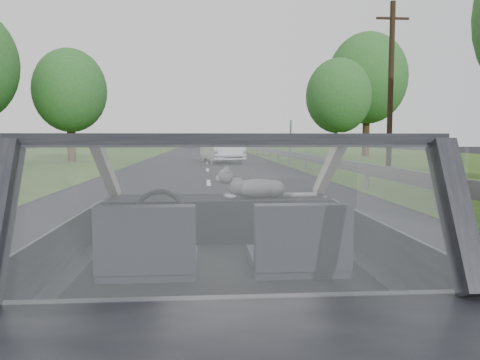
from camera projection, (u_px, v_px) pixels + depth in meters
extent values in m
cube|color=black|center=(222.00, 256.00, 2.79)|extent=(1.80, 4.00, 1.45)
cube|color=black|center=(219.00, 218.00, 3.40)|extent=(1.58, 0.45, 0.30)
cube|color=black|center=(148.00, 242.00, 2.46)|extent=(0.50, 0.72, 0.42)
cube|color=black|center=(299.00, 240.00, 2.51)|extent=(0.50, 0.72, 0.42)
torus|color=black|center=(160.00, 215.00, 3.07)|extent=(0.36, 0.36, 0.04)
ellipsoid|color=slate|center=(258.00, 187.00, 3.34)|extent=(0.54, 0.23, 0.24)
cube|color=gray|center=(363.00, 168.00, 13.05)|extent=(0.05, 90.00, 0.32)
imported|color=silver|center=(222.00, 149.00, 26.83)|extent=(2.75, 5.21, 1.63)
cube|color=#106A23|center=(291.00, 141.00, 29.11)|extent=(0.22, 1.01, 2.51)
cylinder|color=black|center=(391.00, 86.00, 21.64)|extent=(0.30, 0.30, 7.64)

